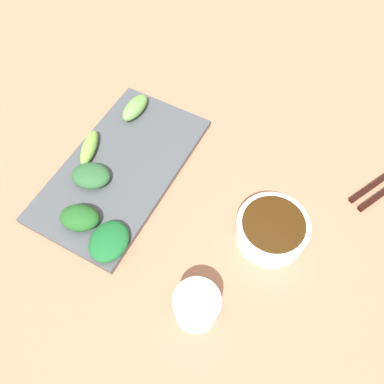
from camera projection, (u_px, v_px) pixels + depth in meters
name	position (u px, v px, depth m)	size (l,w,h in m)	color
tabletop	(182.00, 186.00, 0.66)	(2.10, 2.10, 0.02)	#A17053
sauce_bowl	(272.00, 229.00, 0.58)	(0.11, 0.11, 0.04)	white
serving_plate	(121.00, 169.00, 0.65)	(0.18, 0.32, 0.01)	#444A4E
broccoli_stalk_0	(135.00, 108.00, 0.70)	(0.03, 0.07, 0.03)	#66A24C
broccoli_leafy_1	(109.00, 241.00, 0.57)	(0.06, 0.07, 0.02)	#185E29
broccoli_stalk_2	(89.00, 148.00, 0.66)	(0.02, 0.07, 0.02)	#76B745
broccoli_leafy_3	(91.00, 176.00, 0.63)	(0.06, 0.05, 0.02)	#295B31
broccoli_leafy_4	(80.00, 218.00, 0.58)	(0.06, 0.04, 0.03)	#205821
tea_cup	(197.00, 306.00, 0.52)	(0.06, 0.06, 0.05)	white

